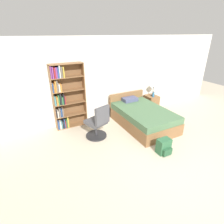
{
  "coord_description": "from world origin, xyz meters",
  "views": [
    {
      "loc": [
        -2.75,
        -1.84,
        2.68
      ],
      "look_at": [
        -0.76,
        1.98,
        0.71
      ],
      "focal_mm": 28.0,
      "sensor_mm": 36.0,
      "label": 1
    }
  ],
  "objects_px": {
    "nightstand": "(151,103)",
    "table_lamp": "(154,84)",
    "bed": "(142,116)",
    "bookshelf": "(64,97)",
    "office_chair": "(98,124)",
    "backpack_green": "(164,147)",
    "water_bottle": "(153,94)"
  },
  "relations": [
    {
      "from": "table_lamp",
      "to": "backpack_green",
      "type": "relative_size",
      "value": 1.38
    },
    {
      "from": "office_chair",
      "to": "water_bottle",
      "type": "xyz_separation_m",
      "value": [
        2.51,
        0.76,
        0.21
      ]
    },
    {
      "from": "table_lamp",
      "to": "bed",
      "type": "bearing_deg",
      "value": -142.4
    },
    {
      "from": "bookshelf",
      "to": "backpack_green",
      "type": "relative_size",
      "value": 5.11
    },
    {
      "from": "nightstand",
      "to": "backpack_green",
      "type": "distance_m",
      "value": 2.66
    },
    {
      "from": "bookshelf",
      "to": "bed",
      "type": "bearing_deg",
      "value": -23.67
    },
    {
      "from": "nightstand",
      "to": "table_lamp",
      "type": "bearing_deg",
      "value": 25.24
    },
    {
      "from": "bookshelf",
      "to": "water_bottle",
      "type": "height_order",
      "value": "bookshelf"
    },
    {
      "from": "bed",
      "to": "water_bottle",
      "type": "height_order",
      "value": "bed"
    },
    {
      "from": "bookshelf",
      "to": "backpack_green",
      "type": "distance_m",
      "value": 3.04
    },
    {
      "from": "bed",
      "to": "table_lamp",
      "type": "distance_m",
      "value": 1.51
    },
    {
      "from": "bed",
      "to": "table_lamp",
      "type": "bearing_deg",
      "value": 37.6
    },
    {
      "from": "backpack_green",
      "to": "bookshelf",
      "type": "bearing_deg",
      "value": 126.13
    },
    {
      "from": "table_lamp",
      "to": "bookshelf",
      "type": "bearing_deg",
      "value": 178.04
    },
    {
      "from": "table_lamp",
      "to": "backpack_green",
      "type": "bearing_deg",
      "value": -122.86
    },
    {
      "from": "bookshelf",
      "to": "office_chair",
      "type": "bearing_deg",
      "value": -59.21
    },
    {
      "from": "bed",
      "to": "nightstand",
      "type": "bearing_deg",
      "value": 38.04
    },
    {
      "from": "office_chair",
      "to": "backpack_green",
      "type": "height_order",
      "value": "office_chair"
    },
    {
      "from": "office_chair",
      "to": "backpack_green",
      "type": "xyz_separation_m",
      "value": [
        1.13,
        -1.37,
        -0.25
      ]
    },
    {
      "from": "bed",
      "to": "backpack_green",
      "type": "bearing_deg",
      "value": -105.29
    },
    {
      "from": "office_chair",
      "to": "nightstand",
      "type": "distance_m",
      "value": 2.7
    },
    {
      "from": "office_chair",
      "to": "nightstand",
      "type": "relative_size",
      "value": 1.8
    },
    {
      "from": "bed",
      "to": "bookshelf",
      "type": "bearing_deg",
      "value": 156.33
    },
    {
      "from": "bed",
      "to": "backpack_green",
      "type": "distance_m",
      "value": 1.5
    },
    {
      "from": "office_chair",
      "to": "water_bottle",
      "type": "height_order",
      "value": "office_chair"
    },
    {
      "from": "office_chair",
      "to": "water_bottle",
      "type": "bearing_deg",
      "value": 16.84
    },
    {
      "from": "bookshelf",
      "to": "office_chair",
      "type": "height_order",
      "value": "bookshelf"
    },
    {
      "from": "bookshelf",
      "to": "office_chair",
      "type": "xyz_separation_m",
      "value": [
        0.6,
        -1.0,
        -0.54
      ]
    },
    {
      "from": "bed",
      "to": "backpack_green",
      "type": "xyz_separation_m",
      "value": [
        -0.39,
        -1.44,
        -0.1
      ]
    },
    {
      "from": "table_lamp",
      "to": "water_bottle",
      "type": "bearing_deg",
      "value": -120.99
    },
    {
      "from": "office_chair",
      "to": "backpack_green",
      "type": "relative_size",
      "value": 2.61
    },
    {
      "from": "bed",
      "to": "water_bottle",
      "type": "relative_size",
      "value": 10.68
    }
  ]
}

